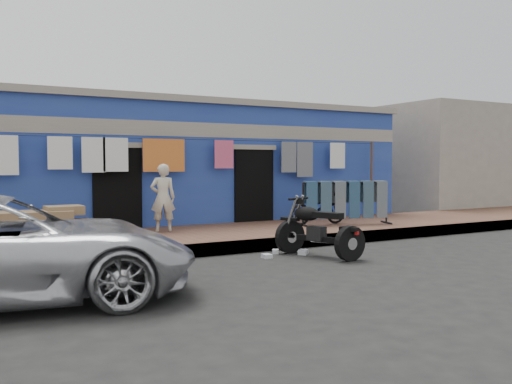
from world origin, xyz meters
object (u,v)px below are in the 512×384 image
motorcycle (319,228)px  charpoy (43,224)px  seated_person (163,198)px  bicycle (318,204)px  jeans_rack (346,202)px

motorcycle → charpoy: 5.27m
charpoy → seated_person: bearing=6.0°
bicycle → motorcycle: 3.13m
bicycle → charpoy: size_ratio=0.81×
seated_person → motorcycle: size_ratio=0.83×
bicycle → motorcycle: (-1.79, -2.55, -0.21)m
charpoy → jeans_rack: jeans_rack is taller
seated_person → motorcycle: seated_person is taller
bicycle → seated_person: bearing=81.4°
seated_person → motorcycle: (1.93, -3.13, -0.45)m
bicycle → jeans_rack: 0.68m
seated_person → jeans_rack: bearing=-175.4°
charpoy → jeans_rack: size_ratio=0.83×
charpoy → bicycle: bearing=-2.9°
bicycle → motorcycle: bearing=145.1°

